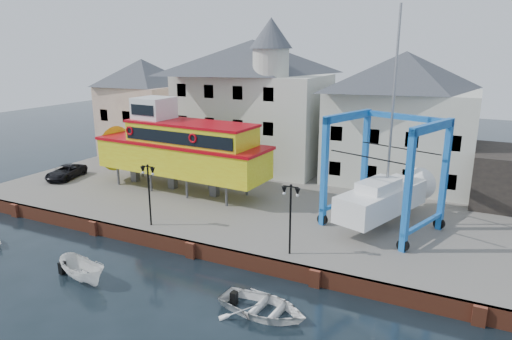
% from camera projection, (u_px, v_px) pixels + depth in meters
% --- Properties ---
extents(ground, '(140.00, 140.00, 0.00)m').
position_uv_depth(ground, '(192.00, 257.00, 28.11)').
color(ground, black).
rests_on(ground, ground).
extents(hardstanding, '(44.00, 22.00, 1.00)m').
position_uv_depth(hardstanding, '(266.00, 198.00, 37.51)').
color(hardstanding, '#67645E').
rests_on(hardstanding, ground).
extents(quay_wall, '(44.00, 0.47, 1.00)m').
position_uv_depth(quay_wall, '(192.00, 249.00, 28.07)').
color(quay_wall, brown).
rests_on(quay_wall, ground).
extents(building_pink, '(8.00, 7.00, 10.30)m').
position_uv_depth(building_pink, '(144.00, 107.00, 49.74)').
color(building_pink, tan).
rests_on(building_pink, hardstanding).
extents(building_white_main, '(14.00, 8.30, 14.00)m').
position_uv_depth(building_white_main, '(253.00, 102.00, 44.20)').
color(building_white_main, beige).
rests_on(building_white_main, hardstanding).
extents(building_white_right, '(12.00, 8.00, 11.20)m').
position_uv_depth(building_white_right, '(401.00, 119.00, 39.03)').
color(building_white_right, beige).
rests_on(building_white_right, hardstanding).
extents(lamp_post_left, '(1.12, 0.32, 4.20)m').
position_uv_depth(lamp_post_left, '(148.00, 179.00, 29.76)').
color(lamp_post_left, black).
rests_on(lamp_post_left, hardstanding).
extents(lamp_post_right, '(1.12, 0.32, 4.20)m').
position_uv_depth(lamp_post_right, '(291.00, 202.00, 25.51)').
color(lamp_post_right, black).
rests_on(lamp_post_right, hardstanding).
extents(tour_boat, '(17.54, 5.13, 7.55)m').
position_uv_depth(tour_boat, '(171.00, 147.00, 37.55)').
color(tour_boat, '#59595E').
rests_on(tour_boat, hardstanding).
extents(travel_lift, '(7.87, 9.57, 14.07)m').
position_uv_depth(travel_lift, '(389.00, 190.00, 30.24)').
color(travel_lift, '#1042B0').
rests_on(travel_lift, hardstanding).
extents(van, '(2.92, 4.63, 1.19)m').
position_uv_depth(van, '(66.00, 172.00, 41.26)').
color(van, black).
rests_on(van, hardstanding).
extents(motorboat_a, '(3.90, 2.18, 1.42)m').
position_uv_depth(motorboat_a, '(84.00, 280.00, 25.36)').
color(motorboat_a, white).
rests_on(motorboat_a, ground).
extents(motorboat_b, '(4.75, 3.54, 0.94)m').
position_uv_depth(motorboat_b, '(263.00, 313.00, 22.21)').
color(motorboat_b, white).
rests_on(motorboat_b, ground).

